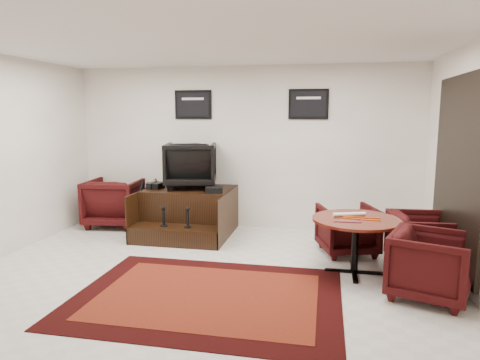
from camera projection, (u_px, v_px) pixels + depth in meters
The scene contains 16 objects.
ground at pixel (205, 278), 5.24m from camera, with size 6.00×6.00×0.00m, color silver.
room_shell at pixel (240, 131), 5.01m from camera, with size 6.02×5.02×2.81m.
area_rug at pixel (207, 296), 4.70m from camera, with size 2.89×2.17×0.01m.
shine_podium at pixel (189, 213), 7.19m from camera, with size 1.45×1.50×0.75m.
shine_chair at pixel (191, 163), 7.21m from camera, with size 0.83×0.78×0.85m, color black.
shoes_pair at pixel (156, 185), 7.18m from camera, with size 0.25×0.29×0.10m.
polish_kit at pixel (214, 190), 6.77m from camera, with size 0.27×0.18×0.09m, color black.
umbrella_black at pixel (136, 205), 7.16m from camera, with size 0.35×0.13×0.94m, color black, non-canonical shape.
umbrella_hooked at pixel (142, 204), 7.42m from camera, with size 0.32×0.12×0.87m, color black, non-canonical shape.
armchair_side at pixel (115, 200), 7.65m from camera, with size 0.91×0.85×0.93m, color black.
meeting_table at pixel (356, 225), 5.30m from camera, with size 1.08×1.08×0.71m.
table_chair_back at pixel (347, 227), 6.13m from camera, with size 0.75×0.70×0.77m, color black.
table_chair_window at pixel (423, 239), 5.48m from camera, with size 0.78×0.73×0.81m, color black.
table_chair_corner at pixel (430, 262), 4.61m from camera, with size 0.79×0.74×0.81m, color black.
paper_roll at pixel (349, 214), 5.40m from camera, with size 0.05×0.05×0.42m, color white.
table_clutter at pixel (359, 219), 5.24m from camera, with size 0.57×0.30×0.01m.
Camera 1 is at (1.41, -4.81, 1.98)m, focal length 32.00 mm.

